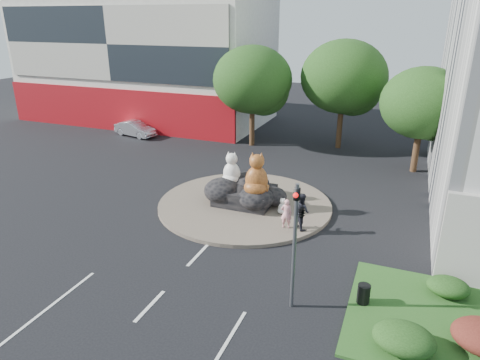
# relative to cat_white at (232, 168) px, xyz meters

# --- Properties ---
(ground) EXTENTS (120.00, 120.00, 0.00)m
(ground) POSITION_rel_cat_white_xyz_m (0.95, -10.34, -2.09)
(ground) COLOR black
(ground) RESTS_ON ground
(roundabout_island) EXTENTS (10.00, 10.00, 0.20)m
(roundabout_island) POSITION_rel_cat_white_xyz_m (0.95, -0.34, -1.99)
(roundabout_island) COLOR brown
(roundabout_island) RESTS_ON ground
(rock_plinth) EXTENTS (3.20, 2.60, 0.90)m
(rock_plinth) POSITION_rel_cat_white_xyz_m (0.95, -0.34, -1.44)
(rock_plinth) COLOR black
(rock_plinth) RESTS_ON roundabout_island
(shophouse_block) EXTENTS (25.20, 12.30, 17.40)m
(shophouse_block) POSITION_rel_cat_white_xyz_m (-17.05, 17.57, 4.09)
(shophouse_block) COLOR silver
(shophouse_block) RESTS_ON ground
(tree_left) EXTENTS (6.46, 6.46, 8.27)m
(tree_left) POSITION_rel_cat_white_xyz_m (-2.98, 11.72, 3.16)
(tree_left) COLOR #382314
(tree_left) RESTS_ON ground
(tree_mid) EXTENTS (6.84, 6.84, 8.76)m
(tree_mid) POSITION_rel_cat_white_xyz_m (4.02, 13.72, 3.47)
(tree_mid) COLOR #382314
(tree_mid) RESTS_ON ground
(tree_right) EXTENTS (5.70, 5.70, 7.30)m
(tree_right) POSITION_rel_cat_white_xyz_m (10.02, 9.72, 2.54)
(tree_right) COLOR #382314
(tree_right) RESTS_ON ground
(hedge_near_green) EXTENTS (2.00, 1.60, 0.90)m
(hedge_near_green) POSITION_rel_cat_white_xyz_m (9.95, -9.34, -1.52)
(hedge_near_green) COLOR #193611
(hedge_near_green) RESTS_ON grass_verge
(hedge_back_green) EXTENTS (1.60, 1.28, 0.72)m
(hedge_back_green) POSITION_rel_cat_white_xyz_m (11.45, -5.54, -1.61)
(hedge_back_green) COLOR #193611
(hedge_back_green) RESTS_ON grass_verge
(traffic_light) EXTENTS (0.44, 1.24, 5.00)m
(traffic_light) POSITION_rel_cat_white_xyz_m (6.05, -8.35, 1.53)
(traffic_light) COLOR #595B60
(traffic_light) RESTS_ON ground
(cat_white) EXTENTS (1.23, 1.08, 1.98)m
(cat_white) POSITION_rel_cat_white_xyz_m (0.00, 0.00, 0.00)
(cat_white) COLOR white
(cat_white) RESTS_ON rock_plinth
(cat_tabby) EXTENTS (1.72, 1.58, 2.40)m
(cat_tabby) POSITION_rel_cat_white_xyz_m (1.85, -0.86, 0.21)
(cat_tabby) COLOR #AE6824
(cat_tabby) RESTS_ON rock_plinth
(kitten_calico) EXTENTS (0.66, 0.63, 0.85)m
(kitten_calico) POSITION_rel_cat_white_xyz_m (-0.57, -0.96, -1.46)
(kitten_calico) COLOR beige
(kitten_calico) RESTS_ON roundabout_island
(kitten_white) EXTENTS (0.62, 0.56, 0.92)m
(kitten_white) POSITION_rel_cat_white_xyz_m (3.40, -0.92, -1.43)
(kitten_white) COLOR white
(kitten_white) RESTS_ON roundabout_island
(pedestrian_pink) EXTENTS (0.62, 0.46, 1.56)m
(pedestrian_pink) POSITION_rel_cat_white_xyz_m (4.05, -2.50, -1.11)
(pedestrian_pink) COLOR pink
(pedestrian_pink) RESTS_ON roundabout_island
(pedestrian_dark) EXTENTS (1.17, 1.16, 1.90)m
(pedestrian_dark) POSITION_rel_cat_white_xyz_m (4.76, -2.29, -0.94)
(pedestrian_dark) COLOR black
(pedestrian_dark) RESTS_ON roundabout_island
(parked_car) EXTENTS (4.38, 2.28, 1.38)m
(parked_car) POSITION_rel_cat_white_xyz_m (-14.02, 10.44, -1.40)
(parked_car) COLOR #B6B8BF
(parked_car) RESTS_ON ground
(litter_bin) EXTENTS (0.60, 0.60, 0.77)m
(litter_bin) POSITION_rel_cat_white_xyz_m (8.45, -7.26, -1.59)
(litter_bin) COLOR black
(litter_bin) RESTS_ON grass_verge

